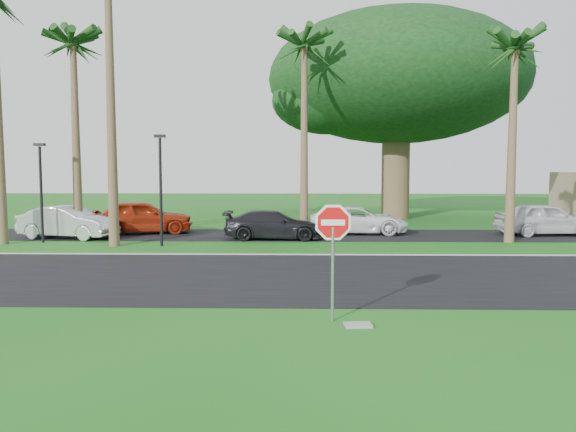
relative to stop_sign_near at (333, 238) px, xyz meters
The scene contains 17 objects.
ground 3.52m from the stop_sign_near, 99.46° to the left, with size 120.00×120.00×0.00m, color #165214.
road 5.33m from the stop_sign_near, 95.71° to the left, with size 120.00×8.00×0.02m, color black.
parking_strip 15.61m from the stop_sign_near, 91.85° to the left, with size 120.00×5.00×0.02m, color black.
curb 9.23m from the stop_sign_near, 93.16° to the left, with size 120.00×0.12×0.06m, color gray.
stop_sign_near is the anchor object (origin of this frame).
palm_left_mid 19.10m from the stop_sign_near, 128.16° to the left, with size 5.00×5.00×10.00m.
palm_center 18.54m from the stop_sign_near, 91.68° to the left, with size 5.00×5.00×10.50m.
palm_right_near 16.81m from the stop_sign_near, 56.82° to the left, with size 5.00×5.00×9.50m.
canopy_tree 26.58m from the stop_sign_near, 77.59° to the left, with size 16.50×16.50×13.12m.
streetlight_left 17.34m from the stop_sign_near, 133.83° to the left, with size 0.45×0.25×4.34m.
streetlight_right 13.24m from the stop_sign_near, 119.48° to the left, with size 0.45×0.25×4.64m.
car_silver 18.01m from the stop_sign_near, 129.52° to the left, with size 1.58×4.52×1.49m, color silver.
car_red 18.08m from the stop_sign_near, 118.29° to the left, with size 1.98×4.91×1.67m, color maroon.
car_dark 13.98m from the stop_sign_near, 97.87° to the left, with size 1.84×4.52×1.31m, color black.
car_minivan 16.25m from the stop_sign_near, 82.11° to the left, with size 2.23×4.83×1.34m, color white.
car_pickup 19.24m from the stop_sign_near, 54.36° to the left, with size 1.87×4.64×1.58m, color silver.
utility_slab 1.86m from the stop_sign_near, 40.19° to the right, with size 0.55×0.35×0.06m, color gray.
Camera 1 is at (-0.18, -14.71, 3.21)m, focal length 35.00 mm.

